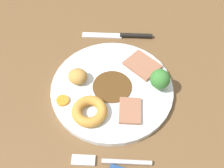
{
  "coord_description": "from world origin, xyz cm",
  "views": [
    {
      "loc": [
        -34.03,
        0.81,
        54.09
      ],
      "look_at": [
        1.21,
        1.53,
        6.0
      ],
      "focal_mm": 43.42,
      "sensor_mm": 36.0,
      "label": 1
    }
  ],
  "objects": [
    {
      "name": "carrot_coin_front",
      "position": [
        -2.89,
        12.02,
        5.3
      ],
      "size": [
        2.71,
        2.71,
        0.61
      ],
      "primitive_type": "cylinder",
      "color": "orange",
      "rests_on": "dinner_plate"
    },
    {
      "name": "meat_slice_main",
      "position": [
        -5.17,
        -2.35,
        5.4
      ],
      "size": [
        6.31,
        4.76,
        0.8
      ],
      "primitive_type": "cube",
      "rotation": [
        0.0,
        0.0,
        6.25
      ],
      "color": "#9E664C",
      "rests_on": "dinner_plate"
    },
    {
      "name": "dining_table",
      "position": [
        0.0,
        0.0,
        1.8
      ],
      "size": [
        120.0,
        84.0,
        3.6
      ],
      "primitive_type": "cube",
      "color": "brown",
      "rests_on": "ground"
    },
    {
      "name": "gravy_pool",
      "position": [
        1.15,
        1.5,
        5.15
      ],
      "size": [
        8.73,
        8.73,
        0.3
      ],
      "primitive_type": "cylinder",
      "color": "#563819",
      "rests_on": "dinner_plate"
    },
    {
      "name": "broccoli_floret",
      "position": [
        1.29,
        -8.78,
        7.9
      ],
      "size": [
        4.36,
        4.36,
        5.17
      ],
      "color": "#8CB766",
      "rests_on": "dinner_plate"
    },
    {
      "name": "yorkshire_pudding",
      "position": [
        -5.83,
        5.98,
        6.06
      ],
      "size": [
        7.38,
        7.38,
        2.12
      ],
      "primitive_type": "torus",
      "color": "#C68938",
      "rests_on": "dinner_plate"
    },
    {
      "name": "roast_potato_left",
      "position": [
        2.78,
        9.2,
        6.56
      ],
      "size": [
        4.45,
        4.72,
        3.12
      ],
      "primitive_type": "ellipsoid",
      "rotation": [
        0.0,
        0.0,
        6.17
      ],
      "color": "#BC8C42",
      "rests_on": "dinner_plate"
    },
    {
      "name": "meat_slice_under",
      "position": [
        7.34,
        -5.47,
        5.4
      ],
      "size": [
        9.41,
        9.48,
        0.8
      ],
      "primitive_type": "cube",
      "rotation": [
        0.0,
        0.0,
        3.96
      ],
      "color": "#9E664C",
      "rests_on": "dinner_plate"
    },
    {
      "name": "knife",
      "position": [
        18.58,
        -1.15,
        4.05
      ],
      "size": [
        1.99,
        18.53,
        1.2
      ],
      "rotation": [
        0.0,
        0.0,
        1.54
      ],
      "color": "black",
      "rests_on": "dining_table"
    },
    {
      "name": "dinner_plate",
      "position": [
        1.21,
        1.53,
        4.3
      ],
      "size": [
        27.36,
        27.36,
        1.4
      ],
      "primitive_type": "cylinder",
      "color": "white",
      "rests_on": "dining_table"
    },
    {
      "name": "fork",
      "position": [
        -15.53,
        1.79,
        3.99
      ],
      "size": [
        2.11,
        15.28,
        0.9
      ],
      "rotation": [
        0.0,
        0.0,
        1.55
      ],
      "color": "silver",
      "rests_on": "dining_table"
    }
  ]
}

